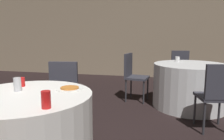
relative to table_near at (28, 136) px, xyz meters
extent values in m
cube|color=gray|center=(-0.24, 4.96, 1.02)|extent=(16.00, 0.06, 2.80)
cylinder|color=white|center=(0.00, 0.00, 0.00)|extent=(1.13, 1.13, 0.76)
cylinder|color=white|center=(1.63, 2.34, 0.00)|extent=(1.26, 1.26, 0.76)
cube|color=#383842|center=(-0.12, 0.88, 0.07)|extent=(0.45, 0.45, 0.04)
cube|color=#383842|center=(-0.15, 1.05, 0.31)|extent=(0.38, 0.10, 0.44)
cylinder|color=#333338|center=(0.07, 0.73, -0.16)|extent=(0.03, 0.03, 0.43)
cylinder|color=#333338|center=(-0.27, 0.68, -0.16)|extent=(0.03, 0.03, 0.43)
cylinder|color=#333338|center=(0.02, 1.07, -0.16)|extent=(0.03, 0.03, 0.43)
cylinder|color=#333338|center=(-0.31, 1.02, -0.16)|extent=(0.03, 0.03, 0.43)
cube|color=#383842|center=(0.69, 2.48, 0.07)|extent=(0.46, 0.46, 0.04)
cube|color=#383842|center=(0.51, 2.51, 0.31)|extent=(0.11, 0.38, 0.44)
cylinder|color=#333338|center=(0.88, 2.63, -0.16)|extent=(0.03, 0.03, 0.43)
cylinder|color=#333338|center=(0.83, 2.29, -0.16)|extent=(0.03, 0.03, 0.43)
cylinder|color=#333338|center=(0.55, 2.68, -0.16)|extent=(0.03, 0.03, 0.43)
cylinder|color=#333338|center=(0.49, 2.34, -0.16)|extent=(0.03, 0.03, 0.43)
cube|color=#383842|center=(1.81, 1.40, 0.07)|extent=(0.47, 0.47, 0.04)
cube|color=#383842|center=(1.84, 1.23, 0.31)|extent=(0.38, 0.12, 0.44)
cylinder|color=#333338|center=(1.61, 1.54, -0.16)|extent=(0.03, 0.03, 0.43)
cylinder|color=#333338|center=(1.94, 1.60, -0.16)|extent=(0.03, 0.03, 0.43)
cylinder|color=#333338|center=(1.67, 1.21, -0.16)|extent=(0.03, 0.03, 0.43)
cube|color=#383842|center=(1.55, 3.28, 0.07)|extent=(0.43, 0.43, 0.04)
cube|color=#383842|center=(1.54, 3.46, 0.31)|extent=(0.38, 0.08, 0.44)
cylinder|color=#333338|center=(1.73, 3.13, -0.16)|extent=(0.03, 0.03, 0.43)
cylinder|color=#333338|center=(1.40, 3.10, -0.16)|extent=(0.03, 0.03, 0.43)
cylinder|color=#333338|center=(1.71, 3.46, -0.16)|extent=(0.03, 0.03, 0.43)
cylinder|color=#333338|center=(1.37, 3.44, -0.16)|extent=(0.03, 0.03, 0.43)
cylinder|color=white|center=(0.29, 0.26, 0.38)|extent=(0.25, 0.25, 0.01)
cylinder|color=orange|center=(0.29, 0.26, 0.39)|extent=(0.17, 0.17, 0.01)
cylinder|color=silver|center=(-0.14, 0.09, 0.44)|extent=(0.07, 0.07, 0.12)
cylinder|color=red|center=(0.35, -0.28, 0.44)|extent=(0.07, 0.07, 0.12)
cylinder|color=red|center=(-0.22, 0.25, 0.42)|extent=(0.07, 0.07, 0.09)
cylinder|color=white|center=(1.42, 2.66, 0.43)|extent=(0.08, 0.08, 0.09)
camera|label=1|loc=(1.10, -1.59, 0.88)|focal=35.00mm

